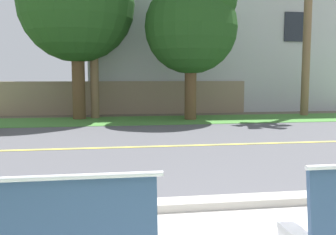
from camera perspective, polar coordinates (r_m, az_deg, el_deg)
The scene contains 8 objects.
ground_plane at distance 10.23m, azimuth -4.00°, elevation -2.90°, with size 140.00×140.00×0.00m, color #665B4C.
curb_edge at distance 4.76m, azimuth 1.76°, elevation -12.89°, with size 44.00×0.30×0.11m, color #ADA89E.
street_asphalt at distance 8.76m, azimuth -3.19°, elevation -4.40°, with size 52.00×8.00×0.01m, color #515156.
road_centre_line at distance 8.76m, azimuth -3.19°, elevation -4.37°, with size 48.00×0.14×0.01m, color #E0CC4C.
far_verge_grass at distance 13.93m, azimuth -5.27°, elevation -0.46°, with size 48.00×2.80×0.02m, color #478438.
shade_tree_left at distance 14.31m, azimuth 3.93°, elevation 14.28°, with size 3.39×3.39×5.60m.
garden_wall at distance 16.45m, azimuth -10.79°, elevation 2.89°, with size 13.00×0.36×1.40m, color gray.
house_across_street at distance 20.48m, azimuth 6.98°, elevation 12.31°, with size 13.72×6.91×7.54m.
Camera 1 is at (-0.82, -2.07, 1.61)m, focal length 40.84 mm.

